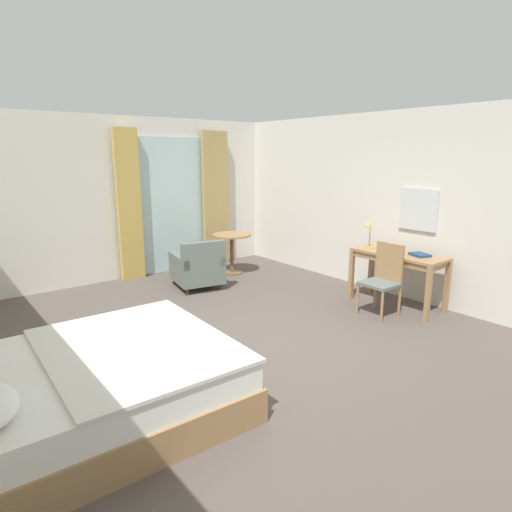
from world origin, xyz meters
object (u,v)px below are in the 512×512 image
desk_chair (384,276)px  round_cafe_table (232,244)px  bed (87,388)px  closed_book (420,255)px  writing_desk (398,260)px  armchair_by_window (198,268)px  desk_lamp (368,229)px

desk_chair → round_cafe_table: desk_chair is taller
bed → closed_book: 4.41m
desk_chair → closed_book: 0.58m
writing_desk → armchair_by_window: armchair_by_window is taller
desk_lamp → round_cafe_table: (-0.69, 2.42, -0.53)m
armchair_by_window → round_cafe_table: 1.04m
bed → writing_desk: bearing=1.3°
desk_lamp → round_cafe_table: size_ratio=0.61×
writing_desk → closed_book: size_ratio=5.15×
desk_chair → closed_book: desk_chair is taller
armchair_by_window → bed: bearing=-134.9°
round_cafe_table → bed: bearing=-139.8°
writing_desk → desk_chair: bearing=-170.1°
desk_chair → desk_lamp: bearing=60.1°
writing_desk → closed_book: (0.06, -0.28, 0.12)m
bed → desk_chair: size_ratio=2.35×
desk_lamp → armchair_by_window: size_ratio=0.49×
closed_book → writing_desk: bearing=122.1°
desk_lamp → round_cafe_table: desk_lamp is taller
armchair_by_window → writing_desk: bearing=-54.8°
desk_lamp → closed_book: size_ratio=1.76×
desk_chair → bed: bearing=-179.7°
writing_desk → desk_chair: 0.45m
bed → writing_desk: bed is taller
writing_desk → desk_chair: size_ratio=1.35×
desk_lamp → armchair_by_window: 2.71m
closed_book → armchair_by_window: 3.33m
armchair_by_window → round_cafe_table: bearing=22.4°
bed → desk_lamp: (4.19, 0.54, 0.77)m
desk_lamp → closed_book: desk_lamp is taller
bed → desk_lamp: bearing=7.3°
bed → desk_lamp: 4.29m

